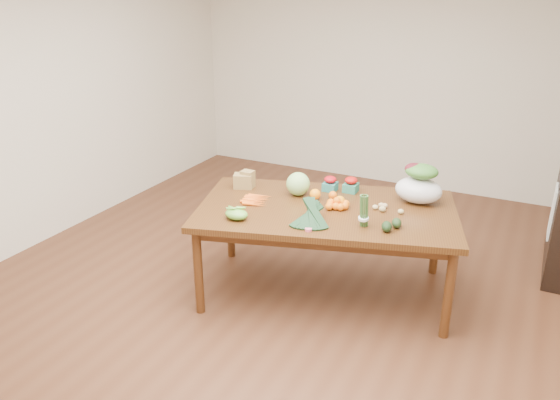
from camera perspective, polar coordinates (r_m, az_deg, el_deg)
The scene contains 24 objects.
floor at distance 4.61m, azimuth -0.32°, elevation -9.40°, with size 6.00×6.00×0.00m, color #55301D.
room_walls at distance 4.08m, azimuth -0.36°, elevation 7.02°, with size 5.02×6.02×2.70m.
dining_table at distance 4.44m, azimuth 4.75°, elevation -5.27°, with size 1.99×1.11×0.75m, color #482B11.
dish_towel at distance 5.26m, azimuth 26.57°, elevation -1.09°, with size 0.02×0.28×0.45m, color white.
paper_bag at distance 4.66m, azimuth -3.87°, elevation 2.14°, with size 0.21×0.17×0.15m, color olive, non-canonical shape.
cabbage at distance 4.49m, azimuth 1.90°, elevation 1.69°, with size 0.19×0.19×0.19m, color #95CF77.
strawberry_basket_a at distance 4.62m, azimuth 5.26°, elevation 1.58°, with size 0.11×0.11×0.10m, color red, non-canonical shape.
strawberry_basket_b at distance 4.61m, azimuth 7.41°, elevation 1.46°, with size 0.11×0.11×0.10m, color red, non-canonical shape.
orange_a at distance 4.42m, azimuth 3.69°, elevation 0.60°, with size 0.09×0.09×0.09m, color orange.
orange_b at distance 4.44m, azimuth 5.54°, elevation 0.50°, with size 0.07×0.07×0.07m, color orange.
orange_c at distance 4.30m, azimuth 6.26°, elevation -0.13°, with size 0.09×0.09×0.09m, color #FF9E0F.
mandarin_cluster at distance 4.27m, azimuth 5.96°, elevation -0.25°, with size 0.18×0.18×0.10m, color #EB520E, non-canonical shape.
carrots at distance 4.38m, azimuth -2.53°, elevation 0.01°, with size 0.22×0.24×0.03m, color orange, non-canonical shape.
snap_pea_bag at distance 4.06m, azimuth -4.57°, elevation -1.48°, with size 0.18×0.13×0.08m, color #5CA939.
kale_bunch at distance 3.94m, azimuth 3.19°, elevation -1.58°, with size 0.32×0.40×0.16m, color black, non-canonical shape.
asparagus_bundle at distance 3.94m, azimuth 8.77°, elevation -1.11°, with size 0.08×0.08×0.25m, color #406D32, non-canonical shape.
potato_a at distance 4.29m, azimuth 9.93°, elevation -0.74°, with size 0.05×0.04×0.04m, color #DAB97E.
potato_b at distance 4.26m, azimuth 10.66°, elevation -0.92°, with size 0.05×0.05×0.05m, color tan.
potato_c at distance 4.33m, azimuth 10.89°, elevation -0.59°, with size 0.05×0.04×0.04m, color tan.
potato_d at distance 4.34m, azimuth 10.54°, elevation -0.54°, with size 0.05×0.04×0.04m, color #D5B97B.
potato_e at distance 4.25m, azimuth 12.51°, elevation -1.18°, with size 0.05×0.04×0.04m, color #CEBF77.
avocado_a at distance 3.93m, azimuth 11.09°, elevation -2.73°, with size 0.07×0.11×0.07m, color black.
avocado_b at distance 4.01m, azimuth 12.09°, elevation -2.36°, with size 0.07×0.10×0.07m, color black.
salad_bag at distance 4.46m, azimuth 14.31°, elevation 1.49°, with size 0.37×0.28×0.29m, color silver, non-canonical shape.
Camera 1 is at (1.77, -3.52, 2.41)m, focal length 35.00 mm.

